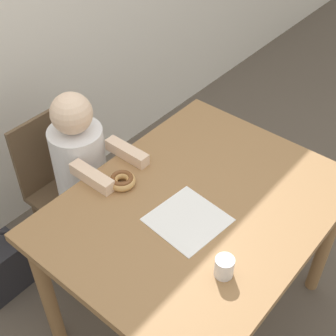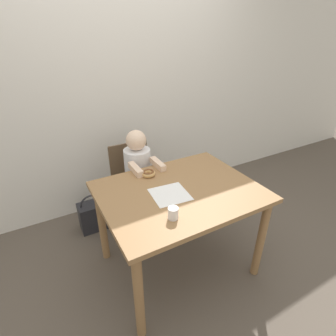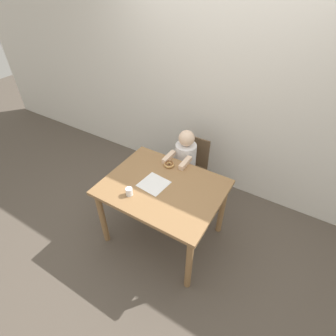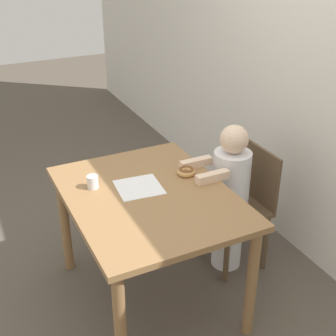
{
  "view_description": "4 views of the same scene",
  "coord_description": "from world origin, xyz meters",
  "px_view_note": "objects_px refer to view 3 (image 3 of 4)",
  "views": [
    {
      "loc": [
        -1.0,
        -0.69,
        2.0
      ],
      "look_at": [
        -0.02,
        0.13,
        0.86
      ],
      "focal_mm": 50.0,
      "sensor_mm": 36.0,
      "label": 1
    },
    {
      "loc": [
        -0.83,
        -1.33,
        1.74
      ],
      "look_at": [
        -0.02,
        0.13,
        0.86
      ],
      "focal_mm": 28.0,
      "sensor_mm": 36.0,
      "label": 2
    },
    {
      "loc": [
        0.97,
        -1.51,
        2.43
      ],
      "look_at": [
        -0.02,
        0.13,
        0.86
      ],
      "focal_mm": 28.0,
      "sensor_mm": 36.0,
      "label": 3
    },
    {
      "loc": [
        2.03,
        -0.87,
        2.04
      ],
      "look_at": [
        -0.02,
        0.13,
        0.86
      ],
      "focal_mm": 50.0,
      "sensor_mm": 36.0,
      "label": 4
    }
  ],
  "objects_px": {
    "chair": "(189,169)",
    "donut": "(169,164)",
    "cup": "(129,192)",
    "child_figure": "(185,168)",
    "handbag": "(164,171)"
  },
  "relations": [
    {
      "from": "chair",
      "to": "donut",
      "type": "relative_size",
      "value": 7.65
    },
    {
      "from": "chair",
      "to": "handbag",
      "type": "bearing_deg",
      "value": 166.06
    },
    {
      "from": "child_figure",
      "to": "cup",
      "type": "distance_m",
      "value": 0.89
    },
    {
      "from": "chair",
      "to": "handbag",
      "type": "distance_m",
      "value": 0.51
    },
    {
      "from": "chair",
      "to": "donut",
      "type": "height_order",
      "value": "chair"
    },
    {
      "from": "chair",
      "to": "cup",
      "type": "relative_size",
      "value": 10.9
    },
    {
      "from": "donut",
      "to": "cup",
      "type": "bearing_deg",
      "value": -99.56
    },
    {
      "from": "handbag",
      "to": "cup",
      "type": "relative_size",
      "value": 5.11
    },
    {
      "from": "chair",
      "to": "cup",
      "type": "bearing_deg",
      "value": -97.62
    },
    {
      "from": "chair",
      "to": "child_figure",
      "type": "xyz_separation_m",
      "value": [
        -0.0,
        -0.1,
        0.08
      ]
    },
    {
      "from": "donut",
      "to": "cup",
      "type": "distance_m",
      "value": 0.55
    },
    {
      "from": "donut",
      "to": "cup",
      "type": "relative_size",
      "value": 1.42
    },
    {
      "from": "donut",
      "to": "child_figure",
      "type": "bearing_deg",
      "value": 83.3
    },
    {
      "from": "child_figure",
      "to": "donut",
      "type": "distance_m",
      "value": 0.39
    },
    {
      "from": "cup",
      "to": "chair",
      "type": "bearing_deg",
      "value": 82.38
    }
  ]
}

